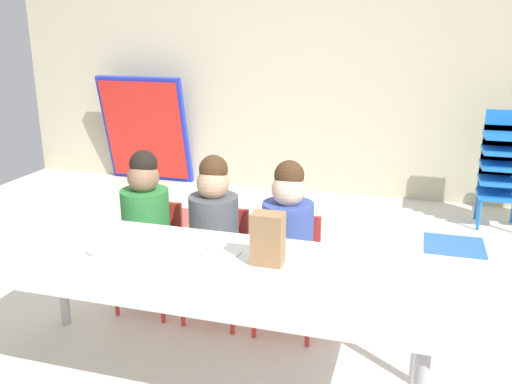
{
  "coord_description": "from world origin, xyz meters",
  "views": [
    {
      "loc": [
        1.01,
        -2.65,
        1.56
      ],
      "look_at": [
        0.36,
        -0.47,
        0.86
      ],
      "focal_mm": 38.41,
      "sensor_mm": 36.0,
      "label": 1
    }
  ],
  "objects_px": {
    "seated_child_near_camera": "(146,217)",
    "seated_child_middle_seat": "(215,224)",
    "paper_plate_near_edge": "(100,253)",
    "donut_powdered_on_plate": "(99,249)",
    "craft_table": "(197,273)",
    "kid_chair_blue_stack": "(502,163)",
    "folded_activity_table": "(145,130)",
    "paper_bag_brown": "(268,239)",
    "paper_plate_center_table": "(221,251)",
    "seated_child_far_right": "(288,232)"
  },
  "relations": [
    {
      "from": "kid_chair_blue_stack",
      "to": "seated_child_near_camera",
      "type": "bearing_deg",
      "value": -135.04
    },
    {
      "from": "seated_child_near_camera",
      "to": "paper_plate_center_table",
      "type": "bearing_deg",
      "value": -37.71
    },
    {
      "from": "folded_activity_table",
      "to": "donut_powdered_on_plate",
      "type": "bearing_deg",
      "value": -65.69
    },
    {
      "from": "paper_plate_near_edge",
      "to": "donut_powdered_on_plate",
      "type": "height_order",
      "value": "donut_powdered_on_plate"
    },
    {
      "from": "paper_bag_brown",
      "to": "donut_powdered_on_plate",
      "type": "distance_m",
      "value": 0.73
    },
    {
      "from": "seated_child_middle_seat",
      "to": "seated_child_far_right",
      "type": "distance_m",
      "value": 0.4
    },
    {
      "from": "seated_child_far_right",
      "to": "paper_bag_brown",
      "type": "distance_m",
      "value": 0.55
    },
    {
      "from": "craft_table",
      "to": "donut_powdered_on_plate",
      "type": "bearing_deg",
      "value": -175.15
    },
    {
      "from": "seated_child_near_camera",
      "to": "donut_powdered_on_plate",
      "type": "bearing_deg",
      "value": -80.18
    },
    {
      "from": "paper_plate_near_edge",
      "to": "paper_plate_center_table",
      "type": "bearing_deg",
      "value": 18.55
    },
    {
      "from": "seated_child_middle_seat",
      "to": "seated_child_far_right",
      "type": "bearing_deg",
      "value": -0.0
    },
    {
      "from": "seated_child_middle_seat",
      "to": "paper_bag_brown",
      "type": "height_order",
      "value": "seated_child_middle_seat"
    },
    {
      "from": "seated_child_far_right",
      "to": "paper_bag_brown",
      "type": "xyz_separation_m",
      "value": [
        0.04,
        -0.52,
        0.17
      ]
    },
    {
      "from": "kid_chair_blue_stack",
      "to": "paper_plate_center_table",
      "type": "distance_m",
      "value": 2.89
    },
    {
      "from": "craft_table",
      "to": "seated_child_near_camera",
      "type": "height_order",
      "value": "seated_child_near_camera"
    },
    {
      "from": "seated_child_near_camera",
      "to": "seated_child_middle_seat",
      "type": "relative_size",
      "value": 1.0
    },
    {
      "from": "seated_child_far_right",
      "to": "donut_powdered_on_plate",
      "type": "height_order",
      "value": "seated_child_far_right"
    },
    {
      "from": "folded_activity_table",
      "to": "paper_plate_near_edge",
      "type": "distance_m",
      "value": 3.32
    },
    {
      "from": "craft_table",
      "to": "paper_plate_near_edge",
      "type": "height_order",
      "value": "paper_plate_near_edge"
    },
    {
      "from": "craft_table",
      "to": "kid_chair_blue_stack",
      "type": "height_order",
      "value": "kid_chair_blue_stack"
    },
    {
      "from": "donut_powdered_on_plate",
      "to": "folded_activity_table",
      "type": "bearing_deg",
      "value": 114.31
    },
    {
      "from": "seated_child_far_right",
      "to": "seated_child_near_camera",
      "type": "bearing_deg",
      "value": 180.0
    },
    {
      "from": "paper_plate_near_edge",
      "to": "donut_powdered_on_plate",
      "type": "bearing_deg",
      "value": 0.0
    },
    {
      "from": "seated_child_near_camera",
      "to": "folded_activity_table",
      "type": "relative_size",
      "value": 0.84
    },
    {
      "from": "craft_table",
      "to": "seated_child_middle_seat",
      "type": "height_order",
      "value": "seated_child_middle_seat"
    },
    {
      "from": "folded_activity_table",
      "to": "donut_powdered_on_plate",
      "type": "relative_size",
      "value": 10.15
    },
    {
      "from": "folded_activity_table",
      "to": "paper_plate_near_edge",
      "type": "xyz_separation_m",
      "value": [
        1.37,
        -3.02,
        0.08
      ]
    },
    {
      "from": "kid_chair_blue_stack",
      "to": "folded_activity_table",
      "type": "height_order",
      "value": "folded_activity_table"
    },
    {
      "from": "craft_table",
      "to": "paper_bag_brown",
      "type": "height_order",
      "value": "paper_bag_brown"
    },
    {
      "from": "kid_chair_blue_stack",
      "to": "folded_activity_table",
      "type": "distance_m",
      "value": 3.32
    },
    {
      "from": "seated_child_near_camera",
      "to": "kid_chair_blue_stack",
      "type": "relative_size",
      "value": 1.0
    },
    {
      "from": "folded_activity_table",
      "to": "paper_bag_brown",
      "type": "relative_size",
      "value": 4.94
    },
    {
      "from": "seated_child_middle_seat",
      "to": "paper_plate_center_table",
      "type": "bearing_deg",
      "value": -66.19
    },
    {
      "from": "seated_child_middle_seat",
      "to": "seated_child_far_right",
      "type": "height_order",
      "value": "same"
    },
    {
      "from": "seated_child_far_right",
      "to": "folded_activity_table",
      "type": "distance_m",
      "value": 3.15
    },
    {
      "from": "paper_plate_near_edge",
      "to": "seated_child_near_camera",
      "type": "bearing_deg",
      "value": 99.82
    },
    {
      "from": "donut_powdered_on_plate",
      "to": "seated_child_far_right",
      "type": "bearing_deg",
      "value": 42.69
    },
    {
      "from": "seated_child_far_right",
      "to": "paper_bag_brown",
      "type": "height_order",
      "value": "seated_child_far_right"
    },
    {
      "from": "folded_activity_table",
      "to": "paper_bag_brown",
      "type": "distance_m",
      "value": 3.58
    },
    {
      "from": "seated_child_middle_seat",
      "to": "paper_plate_near_edge",
      "type": "distance_m",
      "value": 0.7
    },
    {
      "from": "folded_activity_table",
      "to": "paper_plate_center_table",
      "type": "height_order",
      "value": "folded_activity_table"
    },
    {
      "from": "paper_plate_near_edge",
      "to": "donut_powdered_on_plate",
      "type": "distance_m",
      "value": 0.02
    },
    {
      "from": "seated_child_middle_seat",
      "to": "donut_powdered_on_plate",
      "type": "distance_m",
      "value": 0.7
    },
    {
      "from": "kid_chair_blue_stack",
      "to": "folded_activity_table",
      "type": "bearing_deg",
      "value": 173.97
    },
    {
      "from": "seated_child_middle_seat",
      "to": "kid_chair_blue_stack",
      "type": "relative_size",
      "value": 1.0
    },
    {
      "from": "seated_child_far_right",
      "to": "paper_plate_near_edge",
      "type": "bearing_deg",
      "value": -137.31
    },
    {
      "from": "kid_chair_blue_stack",
      "to": "craft_table",
      "type": "bearing_deg",
      "value": -119.59
    },
    {
      "from": "seated_child_far_right",
      "to": "kid_chair_blue_stack",
      "type": "relative_size",
      "value": 1.0
    },
    {
      "from": "paper_plate_center_table",
      "to": "paper_bag_brown",
      "type": "bearing_deg",
      "value": -12.83
    },
    {
      "from": "folded_activity_table",
      "to": "paper_plate_center_table",
      "type": "distance_m",
      "value": 3.41
    }
  ]
}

